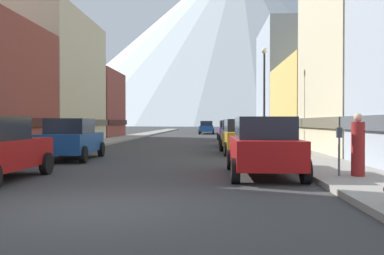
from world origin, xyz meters
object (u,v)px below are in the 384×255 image
car_driving_1 (207,127)px  streetlamp_right (264,82)px  car_right_3 (229,130)px  parking_meter_near (339,144)px  potted_plant_0 (55,138)px  car_left_1 (72,139)px  car_driving_0 (206,127)px  car_right_2 (235,133)px  car_right_0 (263,146)px  pedestrian_0 (358,147)px  car_right_1 (242,136)px

car_driving_1 → streetlamp_right: bearing=-84.3°
car_right_3 → car_driving_1: 25.62m
parking_meter_near → potted_plant_0: bearing=135.0°
car_left_1 → car_driving_0: (5.40, 39.12, 0.00)m
car_driving_1 → potted_plant_0: 38.85m
car_right_2 → car_right_3: same height
streetlamp_right → car_right_2: bearing=117.4°
parking_meter_near → potted_plant_0: (-12.75, 12.76, -0.34)m
car_right_0 → car_driving_1: same height
car_left_1 → car_right_3: bearing=68.1°
pedestrian_0 → car_right_2: bearing=98.6°
car_right_1 → pedestrian_0: size_ratio=2.60×
car_right_3 → car_driving_1: same height
pedestrian_0 → streetlamp_right: streetlamp_right is taller
car_right_3 → potted_plant_0: bearing=-131.1°
car_right_2 → potted_plant_0: (-10.80, -3.42, -0.23)m
car_driving_1 → streetlamp_right: 37.77m
pedestrian_0 → car_right_1: bearing=103.7°
pedestrian_0 → streetlamp_right: (-0.90, 13.22, 3.04)m
car_right_3 → potted_plant_0: size_ratio=4.73×
car_left_1 → pedestrian_0: (10.05, -6.22, 0.05)m
car_right_3 → car_driving_0: size_ratio=1.01×
car_right_0 → streetlamp_right: (1.55, 12.18, 3.09)m
car_right_2 → parking_meter_near: 16.29m
car_right_1 → car_right_0: bearing=-90.0°
car_driving_0 → potted_plant_0: (-8.60, -32.55, -0.23)m
car_left_1 → car_right_1: (7.59, 3.84, 0.00)m
car_right_1 → car_right_2: 6.15m
car_right_0 → car_right_2: (0.00, 15.16, 0.00)m
car_left_1 → car_right_0: size_ratio=1.02×
car_driving_1 → pedestrian_0: (4.65, -50.67, 0.05)m
car_right_2 → car_driving_1: 34.54m
car_driving_0 → car_driving_1: size_ratio=1.00×
car_right_0 → car_right_1: bearing=90.0°
car_right_1 → car_right_2: (0.00, 6.15, 0.00)m
pedestrian_0 → car_left_1: bearing=148.2°
car_left_1 → car_right_3: same height
car_right_2 → streetlamp_right: streetlamp_right is taller
streetlamp_right → potted_plant_0: bearing=-178.0°
car_right_2 → car_right_1: bearing=-90.0°
parking_meter_near → car_driving_1: bearing=94.7°
car_right_1 → streetlamp_right: 4.68m
car_right_0 → pedestrian_0: bearing=-23.0°
car_right_0 → car_right_2: bearing=90.0°
car_right_1 → parking_meter_near: 10.22m
car_driving_1 → parking_meter_near: 50.81m
potted_plant_0 → car_driving_0: bearing=75.2°
car_right_2 → car_driving_1: (-2.20, 34.47, 0.00)m
car_right_0 → car_right_2: same height
car_right_3 → pedestrian_0: 25.27m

